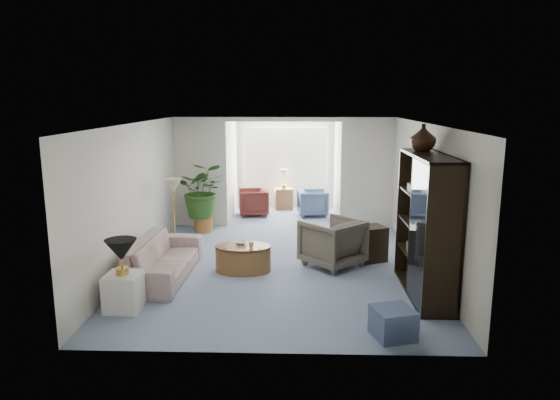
{
  "coord_description": "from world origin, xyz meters",
  "views": [
    {
      "loc": [
        0.29,
        -8.45,
        2.92
      ],
      "look_at": [
        0.0,
        0.6,
        1.1
      ],
      "focal_mm": 32.67,
      "sensor_mm": 36.0,
      "label": 1
    }
  ],
  "objects_px": {
    "entertainment_cabinet": "(427,226)",
    "cabinet_urn": "(423,138)",
    "framed_picture": "(428,174)",
    "end_table": "(124,292)",
    "sunroom_chair_blue": "(313,203)",
    "coffee_cup": "(251,245)",
    "wingback_chair": "(332,243)",
    "sofa": "(163,258)",
    "ottoman": "(393,323)",
    "floor_lamp": "(173,186)",
    "side_table_dark": "(370,244)",
    "plant_pot": "(204,224)",
    "table_lamp": "(121,250)",
    "sunroom_chair_maroon": "(253,202)",
    "sunroom_table": "(284,199)",
    "coffee_table": "(243,258)",
    "coffee_bowl": "(241,243)"
  },
  "relations": [
    {
      "from": "sofa",
      "to": "cabinet_urn",
      "type": "relative_size",
      "value": 5.33
    },
    {
      "from": "end_table",
      "to": "entertainment_cabinet",
      "type": "relative_size",
      "value": 0.25
    },
    {
      "from": "ottoman",
      "to": "sunroom_chair_blue",
      "type": "distance_m",
      "value": 6.68
    },
    {
      "from": "sofa",
      "to": "table_lamp",
      "type": "bearing_deg",
      "value": 172.85
    },
    {
      "from": "floor_lamp",
      "to": "entertainment_cabinet",
      "type": "distance_m",
      "value": 4.89
    },
    {
      "from": "entertainment_cabinet",
      "to": "plant_pot",
      "type": "xyz_separation_m",
      "value": [
        -4.0,
        3.56,
        -0.9
      ]
    },
    {
      "from": "sofa",
      "to": "coffee_cup",
      "type": "relative_size",
      "value": 23.65
    },
    {
      "from": "coffee_table",
      "to": "coffee_bowl",
      "type": "height_order",
      "value": "coffee_bowl"
    },
    {
      "from": "sofa",
      "to": "end_table",
      "type": "distance_m",
      "value": 1.37
    },
    {
      "from": "coffee_table",
      "to": "wingback_chair",
      "type": "distance_m",
      "value": 1.6
    },
    {
      "from": "end_table",
      "to": "sunroom_chair_blue",
      "type": "xyz_separation_m",
      "value": [
        2.82,
        5.91,
        0.07
      ]
    },
    {
      "from": "end_table",
      "to": "ottoman",
      "type": "distance_m",
      "value": 3.68
    },
    {
      "from": "cabinet_urn",
      "to": "sunroom_table",
      "type": "height_order",
      "value": "cabinet_urn"
    },
    {
      "from": "framed_picture",
      "to": "sofa",
      "type": "relative_size",
      "value": 0.23
    },
    {
      "from": "framed_picture",
      "to": "end_table",
      "type": "height_order",
      "value": "framed_picture"
    },
    {
      "from": "side_table_dark",
      "to": "sunroom_chair_blue",
      "type": "height_order",
      "value": "sunroom_chair_blue"
    },
    {
      "from": "framed_picture",
      "to": "table_lamp",
      "type": "relative_size",
      "value": 1.14
    },
    {
      "from": "end_table",
      "to": "entertainment_cabinet",
      "type": "bearing_deg",
      "value": 9.79
    },
    {
      "from": "cabinet_urn",
      "to": "sunroom_table",
      "type": "distance_m",
      "value": 6.22
    },
    {
      "from": "floor_lamp",
      "to": "wingback_chair",
      "type": "bearing_deg",
      "value": -18.18
    },
    {
      "from": "floor_lamp",
      "to": "sunroom_chair_blue",
      "type": "height_order",
      "value": "floor_lamp"
    },
    {
      "from": "ottoman",
      "to": "plant_pot",
      "type": "xyz_separation_m",
      "value": [
        -3.27,
        5.03,
        -0.03
      ]
    },
    {
      "from": "ottoman",
      "to": "sofa",
      "type": "bearing_deg",
      "value": 148.73
    },
    {
      "from": "floor_lamp",
      "to": "coffee_cup",
      "type": "xyz_separation_m",
      "value": [
        1.64,
        -1.44,
        -0.76
      ]
    },
    {
      "from": "sofa",
      "to": "side_table_dark",
      "type": "distance_m",
      "value": 3.67
    },
    {
      "from": "table_lamp",
      "to": "coffee_table",
      "type": "height_order",
      "value": "table_lamp"
    },
    {
      "from": "entertainment_cabinet",
      "to": "sofa",
      "type": "bearing_deg",
      "value": 171.73
    },
    {
      "from": "framed_picture",
      "to": "sunroom_chair_blue",
      "type": "xyz_separation_m",
      "value": [
        -1.75,
        4.2,
        -1.37
      ]
    },
    {
      "from": "floor_lamp",
      "to": "plant_pot",
      "type": "relative_size",
      "value": 0.9
    },
    {
      "from": "sofa",
      "to": "wingback_chair",
      "type": "relative_size",
      "value": 2.37
    },
    {
      "from": "ottoman",
      "to": "framed_picture",
      "type": "bearing_deg",
      "value": 68.55
    },
    {
      "from": "coffee_bowl",
      "to": "side_table_dark",
      "type": "bearing_deg",
      "value": 13.39
    },
    {
      "from": "sunroom_chair_blue",
      "to": "sunroom_table",
      "type": "xyz_separation_m",
      "value": [
        -0.75,
        0.75,
        -0.05
      ]
    },
    {
      "from": "ottoman",
      "to": "sunroom_chair_maroon",
      "type": "distance_m",
      "value": 7.02
    },
    {
      "from": "entertainment_cabinet",
      "to": "coffee_bowl",
      "type": "bearing_deg",
      "value": 160.46
    },
    {
      "from": "framed_picture",
      "to": "table_lamp",
      "type": "bearing_deg",
      "value": -159.43
    },
    {
      "from": "coffee_cup",
      "to": "wingback_chair",
      "type": "distance_m",
      "value": 1.47
    },
    {
      "from": "sunroom_chair_maroon",
      "to": "sunroom_table",
      "type": "distance_m",
      "value": 1.06
    },
    {
      "from": "side_table_dark",
      "to": "coffee_cup",
      "type": "bearing_deg",
      "value": -160.39
    },
    {
      "from": "sunroom_chair_blue",
      "to": "sunroom_chair_maroon",
      "type": "xyz_separation_m",
      "value": [
        -1.5,
        0.0,
        0.01
      ]
    },
    {
      "from": "entertainment_cabinet",
      "to": "cabinet_urn",
      "type": "distance_m",
      "value": 1.36
    },
    {
      "from": "entertainment_cabinet",
      "to": "sunroom_chair_maroon",
      "type": "bearing_deg",
      "value": 120.29
    },
    {
      "from": "wingback_chair",
      "to": "sunroom_chair_maroon",
      "type": "xyz_separation_m",
      "value": [
        -1.72,
        3.89,
        -0.09
      ]
    },
    {
      "from": "wingback_chair",
      "to": "ottoman",
      "type": "bearing_deg",
      "value": 58.65
    },
    {
      "from": "floor_lamp",
      "to": "coffee_bowl",
      "type": "height_order",
      "value": "floor_lamp"
    },
    {
      "from": "coffee_cup",
      "to": "cabinet_urn",
      "type": "height_order",
      "value": "cabinet_urn"
    },
    {
      "from": "sunroom_table",
      "to": "coffee_cup",
      "type": "bearing_deg",
      "value": -94.75
    },
    {
      "from": "wingback_chair",
      "to": "side_table_dark",
      "type": "xyz_separation_m",
      "value": [
        0.7,
        0.3,
        -0.1
      ]
    },
    {
      "from": "end_table",
      "to": "plant_pot",
      "type": "relative_size",
      "value": 1.3
    },
    {
      "from": "end_table",
      "to": "coffee_cup",
      "type": "distance_m",
      "value": 2.29
    }
  ]
}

